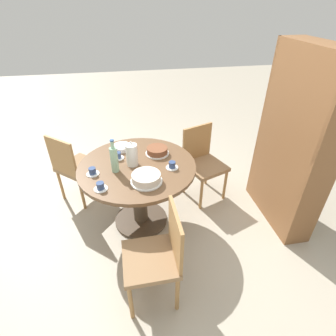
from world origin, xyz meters
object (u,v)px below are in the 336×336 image
object	(u,v)px
bookshelf	(292,145)
cup_d	(93,172)
chair_c	(75,166)
cup_b	(172,166)
cake_second	(157,151)
cake_main	(146,178)
cup_a	(101,187)
coffee_pot	(132,154)
water_bottle	(114,159)
cup_c	(118,156)
chair_b	(203,161)
chair_a	(158,254)

from	to	relation	value
bookshelf	cup_d	size ratio (longest dim) A/B	15.23
chair_c	cup_b	world-z (taller)	chair_c
cake_second	cake_main	bearing A→B (deg)	-19.37
cup_a	cup_b	world-z (taller)	same
bookshelf	cake_main	world-z (taller)	bookshelf
bookshelf	cake_main	distance (m)	1.47
chair_c	cup_d	xyz separation A→B (m)	(0.61, 0.29, 0.30)
coffee_pot	cup_a	xyz separation A→B (m)	(0.34, -0.29, -0.09)
water_bottle	cup_a	size ratio (longest dim) A/B	2.75
bookshelf	cup_c	world-z (taller)	bookshelf
chair_b	cup_d	bearing A→B (deg)	179.77
chair_b	cup_a	world-z (taller)	chair_b
chair_a	chair_b	bearing A→B (deg)	149.01
chair_c	bookshelf	size ratio (longest dim) A/B	0.48
bookshelf	water_bottle	xyz separation A→B (m)	(-0.09, -1.73, -0.03)
coffee_pot	cup_a	distance (m)	0.46
chair_c	coffee_pot	distance (m)	0.92
cake_second	cup_a	size ratio (longest dim) A/B	2.05
chair_c	cup_a	size ratio (longest dim) A/B	7.36
chair_b	chair_c	world-z (taller)	same
bookshelf	coffee_pot	world-z (taller)	bookshelf
chair_a	cake_main	distance (m)	0.66
chair_b	chair_c	xyz separation A→B (m)	(-0.16, -1.50, 0.00)
chair_c	bookshelf	bearing A→B (deg)	-156.16
coffee_pot	cake_main	size ratio (longest dim) A/B	0.89
cup_c	cake_second	bearing A→B (deg)	92.71
chair_c	water_bottle	world-z (taller)	water_bottle
cake_second	cup_d	world-z (taller)	cake_second
chair_b	chair_c	distance (m)	1.51
chair_a	water_bottle	size ratio (longest dim) A/B	2.68
cake_main	cup_d	bearing A→B (deg)	-113.48
chair_c	water_bottle	distance (m)	0.87
bookshelf	cup_d	xyz separation A→B (m)	(-0.07, -1.94, -0.13)
chair_a	cup_d	world-z (taller)	chair_a
bookshelf	cup_b	bearing A→B (deg)	87.84
cup_b	cup_c	bearing A→B (deg)	-118.18
water_bottle	cup_b	world-z (taller)	water_bottle
cup_b	cake_second	bearing A→B (deg)	-160.74
cup_d	chair_b	bearing A→B (deg)	110.43
cake_second	cup_c	world-z (taller)	cake_second
chair_a	cake_second	size ratio (longest dim) A/B	3.58
chair_a	cup_d	size ratio (longest dim) A/B	7.36
cake_main	cup_b	world-z (taller)	cake_main
bookshelf	cup_a	distance (m)	1.87
cake_second	cup_b	bearing A→B (deg)	19.26
chair_b	cake_main	distance (m)	1.04
water_bottle	cup_c	bearing A→B (deg)	173.24
water_bottle	cake_second	xyz separation A→B (m)	(-0.25, 0.43, -0.10)
cup_d	cake_second	bearing A→B (deg)	112.34
cake_main	chair_c	bearing A→B (deg)	-137.08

